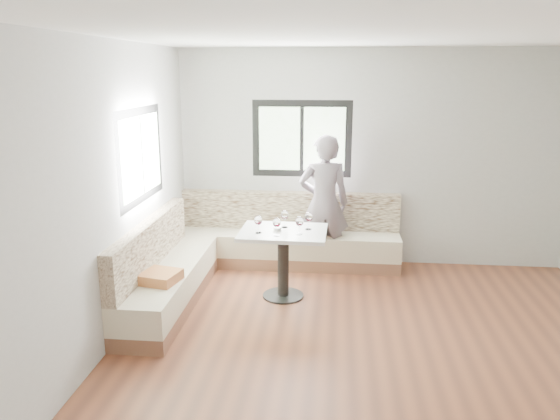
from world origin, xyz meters
name	(u,v)px	position (x,y,z in m)	size (l,w,h in m)	color
room	(377,201)	(-0.08, 0.08, 1.41)	(5.01, 5.01, 2.81)	brown
banquette	(240,255)	(-1.59, 1.63, 0.33)	(2.90, 2.80, 0.95)	brown
table	(283,247)	(-1.01, 1.18, 0.59)	(0.97, 0.77, 0.79)	black
person	(324,203)	(-0.59, 2.14, 0.88)	(0.64, 0.42, 1.76)	slate
olive_ramekin	(278,229)	(-1.08, 1.19, 0.81)	(0.09, 0.09, 0.04)	white
wine_glass_a	(258,221)	(-1.27, 1.06, 0.93)	(0.09, 0.09, 0.20)	white
wine_glass_b	(277,223)	(-1.06, 0.99, 0.93)	(0.09, 0.09, 0.20)	white
wine_glass_c	(300,222)	(-0.82, 1.06, 0.93)	(0.09, 0.09, 0.20)	white
wine_glass_d	(285,216)	(-1.01, 1.31, 0.93)	(0.09, 0.09, 0.20)	white
wine_glass_e	(309,217)	(-0.74, 1.25, 0.93)	(0.09, 0.09, 0.20)	white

